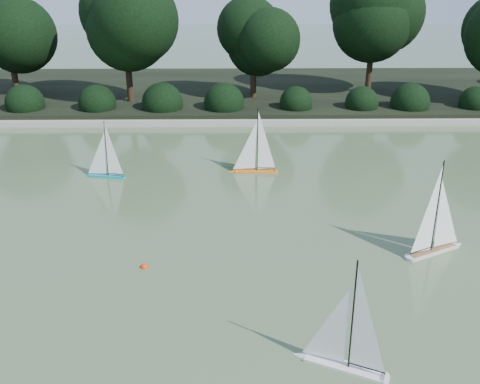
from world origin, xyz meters
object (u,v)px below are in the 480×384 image
Objects in this scene: sailboat_orange at (251,162)px; race_buoy at (144,267)px; sailboat_white_a at (338,349)px; sailboat_white_b at (439,237)px; sailboat_teal at (103,168)px.

sailboat_orange reaches higher than race_buoy.
race_buoy is (-2.58, 2.27, -0.25)m from sailboat_white_a.
sailboat_orange is (-0.78, 6.45, -0.00)m from sailboat_white_a.
sailboat_white_a is 0.92× the size of sailboat_white_b.
sailboat_orange is at bearing 66.74° from race_buoy.
sailboat_orange is at bearing 127.95° from sailboat_white_b.
sailboat_teal reaches higher than race_buoy.
sailboat_teal is (-6.21, 3.48, -0.05)m from sailboat_white_b.
sailboat_white_a is at bearing -128.11° from sailboat_white_b.
race_buoy is at bearing -113.26° from sailboat_orange.
sailboat_white_b is (2.13, 2.72, 0.02)m from sailboat_white_a.
sailboat_orange is 3.31m from sailboat_teal.
sailboat_white_b reaches higher than sailboat_white_a.
sailboat_white_a reaches higher than race_buoy.
sailboat_white_b is at bearing -52.05° from sailboat_orange.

